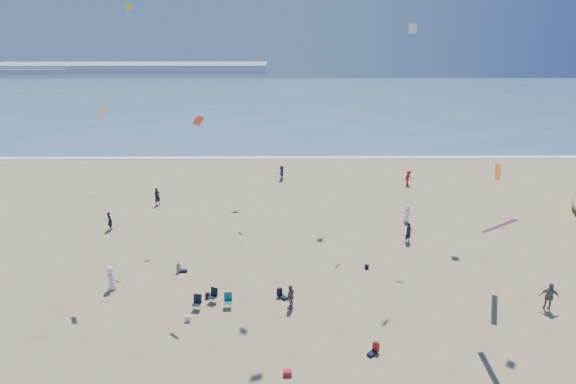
{
  "coord_description": "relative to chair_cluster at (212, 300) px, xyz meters",
  "views": [
    {
      "loc": [
        1.78,
        -15.39,
        17.36
      ],
      "look_at": [
        2.0,
        8.0,
        8.66
      ],
      "focal_mm": 28.0,
      "sensor_mm": 36.0,
      "label": 1
    }
  ],
  "objects": [
    {
      "name": "cooler",
      "position": [
        4.87,
        -6.22,
        -0.35
      ],
      "size": [
        0.45,
        0.3,
        0.3
      ],
      "primitive_type": "cube",
      "color": "red",
      "rests_on": "ground"
    },
    {
      "name": "surf_line",
      "position": [
        2.94,
        35.3,
        -0.46
      ],
      "size": [
        220.0,
        1.2,
        0.08
      ],
      "primitive_type": "cube",
      "color": "white",
      "rests_on": "ground"
    },
    {
      "name": "ocean",
      "position": [
        2.94,
        85.3,
        -0.47
      ],
      "size": [
        220.0,
        100.0,
        0.06
      ],
      "primitive_type": "cube",
      "color": "#476B84",
      "rests_on": "ground"
    },
    {
      "name": "chair_cluster",
      "position": [
        0.0,
        0.0,
        0.0
      ],
      "size": [
        2.65,
        1.54,
        1.0
      ],
      "color": "black",
      "rests_on": "ground"
    },
    {
      "name": "white_tote",
      "position": [
        -1.31,
        -1.52,
        -0.3
      ],
      "size": [
        0.35,
        0.2,
        0.4
      ],
      "primitive_type": "cube",
      "color": "white",
      "rests_on": "ground"
    },
    {
      "name": "seated_group",
      "position": [
        4.4,
        -4.52,
        -0.08
      ],
      "size": [
        13.98,
        20.95,
        0.84
      ],
      "color": "white",
      "rests_on": "ground"
    },
    {
      "name": "standing_flyers",
      "position": [
        9.97,
        5.18,
        0.38
      ],
      "size": [
        35.08,
        47.16,
        1.94
      ],
      "color": "white",
      "rests_on": "ground"
    },
    {
      "name": "navy_bag",
      "position": [
        10.99,
        4.8,
        -0.33
      ],
      "size": [
        0.28,
        0.18,
        0.34
      ],
      "primitive_type": "cube",
      "color": "black",
      "rests_on": "ground"
    },
    {
      "name": "black_backpack",
      "position": [
        -0.48,
        0.99,
        -0.31
      ],
      "size": [
        0.3,
        0.22,
        0.38
      ],
      "primitive_type": "cube",
      "color": "black",
      "rests_on": "ground"
    },
    {
      "name": "kites_aloft",
      "position": [
        12.01,
        4.52,
        15.39
      ],
      "size": [
        34.94,
        40.62,
        28.15
      ],
      "color": "#5F26A2",
      "rests_on": "ground"
    },
    {
      "name": "headland_far",
      "position": [
        -57.06,
        160.3,
        1.1
      ],
      "size": [
        110.0,
        20.0,
        3.2
      ],
      "primitive_type": "cube",
      "color": "#7A8EA8",
      "rests_on": "ground"
    },
    {
      "name": "headland_near",
      "position": [
        -97.06,
        155.3,
        0.5
      ],
      "size": [
        40.0,
        14.0,
        2.0
      ],
      "primitive_type": "cube",
      "color": "#7A8EA8",
      "rests_on": "ground"
    }
  ]
}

